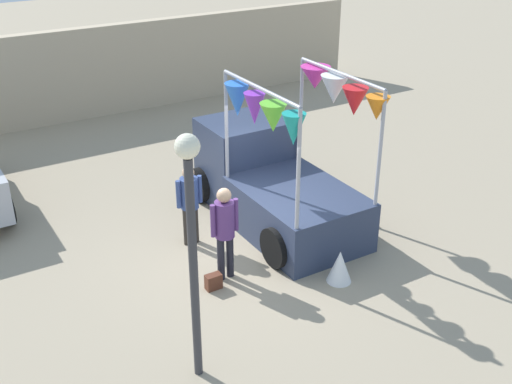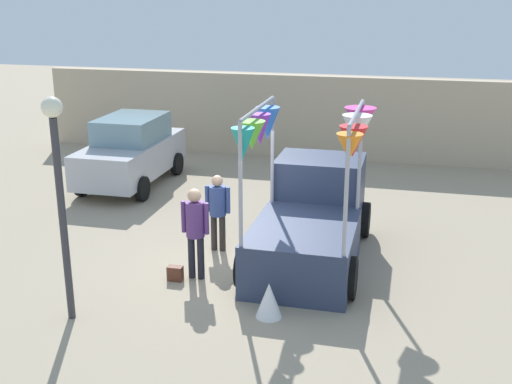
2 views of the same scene
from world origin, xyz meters
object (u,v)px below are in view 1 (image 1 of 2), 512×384
Objects in this scene: person_vendor at (189,198)px; handbag at (214,282)px; street_lamp at (191,226)px; vendor_truck at (271,175)px; person_customer at (225,225)px; folded_kite_bundle_white at (340,266)px.

person_vendor is 5.76× the size of handbag.
street_lamp is at bearing -123.61° from handbag.
vendor_truck is 14.54× the size of handbag.
vendor_truck is at bearing 39.25° from person_customer.
person_customer is 2.13m from folded_kite_bundle_white.
handbag is at bearing 56.39° from street_lamp.
handbag is (-0.35, -1.59, -0.83)m from person_vendor.
folded_kite_bundle_white is (1.64, -2.52, -0.67)m from person_vendor.
street_lamp reaches higher than person_customer.
person_vendor is at bearing 89.96° from person_customer.
vendor_truck is 2.48m from person_customer.
person_customer is (-1.92, -1.57, 0.14)m from vendor_truck.
folded_kite_bundle_white is at bearing -56.88° from person_vendor.
street_lamp is 6.09× the size of folded_kite_bundle_white.
street_lamp is (-3.42, -3.50, 1.49)m from vendor_truck.
handbag is at bearing -102.48° from person_vendor.
vendor_truck reaches higher than person_customer.
vendor_truck is 2.98m from handbag.
folded_kite_bundle_white is (1.64, -1.13, -0.76)m from person_customer.
vendor_truck is 2.78m from folded_kite_bundle_white.
vendor_truck reaches higher than handbag.
handbag is 3.08m from street_lamp.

